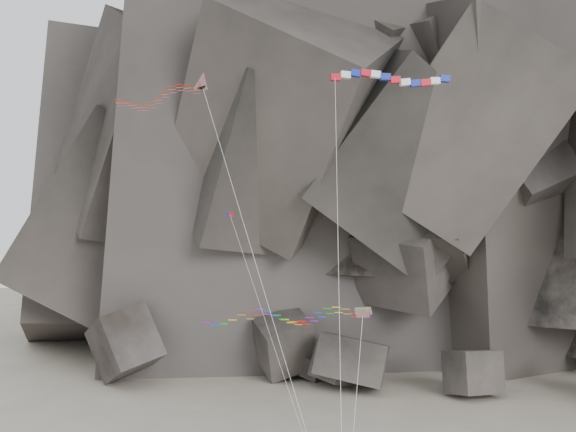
% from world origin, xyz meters
% --- Properties ---
extents(headland, '(110.00, 70.00, 84.00)m').
position_xyz_m(headland, '(0.00, 70.00, 42.00)').
color(headland, '#4A423D').
rests_on(headland, ground).
extents(boulder_field, '(78.30, 17.73, 10.78)m').
position_xyz_m(boulder_field, '(-3.05, 33.69, 2.78)').
color(boulder_field, '#47423F').
rests_on(boulder_field, ground).
extents(delta_kite, '(23.66, 15.05, 31.92)m').
position_xyz_m(delta_kite, '(-12.05, 5.86, 31.82)').
color(delta_kite, red).
rests_on(delta_kite, ground).
extents(banner_kite, '(9.19, 16.52, 31.23)m').
position_xyz_m(banner_kite, '(8.45, 5.76, 32.21)').
color(banner_kite, red).
rests_on(banner_kite, ground).
extents(parafoil_kite, '(12.86, 10.12, 13.07)m').
position_xyz_m(parafoil_kite, '(0.70, 0.69, 14.07)').
color(parafoil_kite, '#D4D80C').
rests_on(parafoil_kite, ground).
extents(pennant_kite, '(11.14, 10.89, 19.96)m').
position_xyz_m(pennant_kite, '(-1.31, -0.06, 17.25)').
color(pennant_kite, red).
rests_on(pennant_kite, ground).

